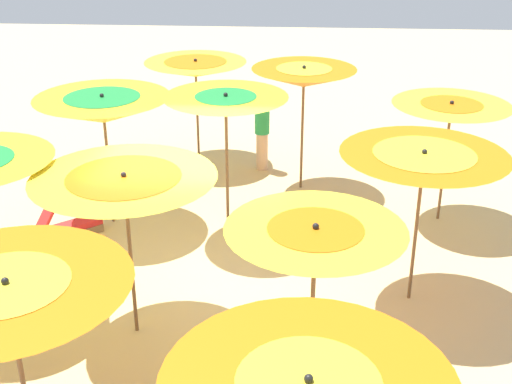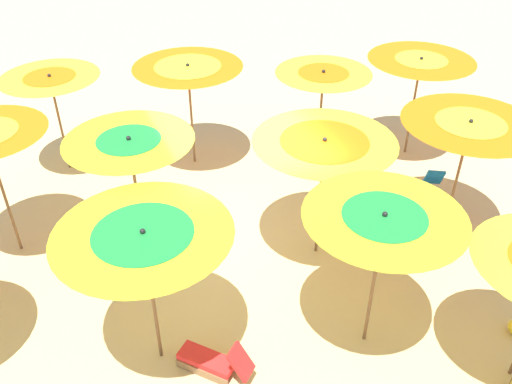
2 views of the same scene
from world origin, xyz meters
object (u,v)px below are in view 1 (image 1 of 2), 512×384
at_px(beach_umbrella_6, 125,191).
at_px(beach_umbrella_10, 315,243).
at_px(beach_umbrella_7, 9,303).
at_px(beach_umbrella_9, 423,167).
at_px(lounger_1, 71,225).
at_px(beach_umbrella_5, 226,106).
at_px(beach_umbrella_1, 103,109).
at_px(beach_umbrella_4, 304,77).
at_px(beach_umbrella_0, 196,69).
at_px(beach_umbrella_8, 451,113).
at_px(beachgoer_0, 262,129).

xyz_separation_m(beach_umbrella_6, beach_umbrella_10, (-2.31, 1.28, 0.07)).
relative_size(beach_umbrella_7, beach_umbrella_9, 1.01).
relative_size(beach_umbrella_9, lounger_1, 2.22).
xyz_separation_m(beach_umbrella_5, lounger_1, (2.64, 0.28, -2.06)).
height_order(beach_umbrella_7, beach_umbrella_9, beach_umbrella_7).
height_order(beach_umbrella_1, beach_umbrella_4, beach_umbrella_4).
relative_size(beach_umbrella_0, beach_umbrella_6, 0.95).
relative_size(beach_umbrella_8, beach_umbrella_9, 0.95).
bearing_deg(beach_umbrella_5, beach_umbrella_10, 108.21).
height_order(beach_umbrella_9, beachgoer_0, beach_umbrella_9).
bearing_deg(beach_umbrella_9, beach_umbrella_7, 39.67).
xyz_separation_m(beach_umbrella_4, beach_umbrella_5, (1.23, 2.00, 0.06)).
bearing_deg(beach_umbrella_0, beach_umbrella_1, 69.68).
height_order(beach_umbrella_4, lounger_1, beach_umbrella_4).
xyz_separation_m(beach_umbrella_1, beach_umbrella_9, (-4.91, 2.14, -0.01)).
distance_m(beach_umbrella_5, beach_umbrella_6, 3.01).
height_order(beach_umbrella_5, beach_umbrella_10, beach_umbrella_5).
relative_size(beach_umbrella_10, lounger_1, 2.26).
bearing_deg(beach_umbrella_6, beach_umbrella_4, -114.25).
relative_size(beach_umbrella_5, beach_umbrella_9, 1.08).
bearing_deg(beach_umbrella_7, beach_umbrella_8, -129.82).
xyz_separation_m(beach_umbrella_7, beach_umbrella_9, (-4.25, -3.52, -0.01)).
xyz_separation_m(beach_umbrella_4, beach_umbrella_8, (-2.47, 1.21, -0.23)).
bearing_deg(beach_umbrella_6, beach_umbrella_7, 79.43).
xyz_separation_m(beach_umbrella_5, beach_umbrella_8, (-3.70, -0.80, -0.29)).
xyz_separation_m(beach_umbrella_4, beach_umbrella_7, (2.65, 7.34, -0.14)).
height_order(beach_umbrella_5, beach_umbrella_9, beach_umbrella_5).
height_order(beach_umbrella_0, beach_umbrella_7, beach_umbrella_7).
distance_m(beach_umbrella_9, beachgoer_0, 5.42).
xyz_separation_m(beach_umbrella_4, lounger_1, (3.87, 2.29, -2.01)).
height_order(beach_umbrella_10, lounger_1, beach_umbrella_10).
xyz_separation_m(beach_umbrella_10, beachgoer_0, (0.94, -7.02, -1.24)).
height_order(beach_umbrella_0, beach_umbrella_8, beach_umbrella_0).
distance_m(beach_umbrella_1, beach_umbrella_10, 5.62).
distance_m(beach_umbrella_1, beach_umbrella_6, 3.37).
bearing_deg(beach_umbrella_0, lounger_1, 65.13).
height_order(beach_umbrella_1, beach_umbrella_10, beach_umbrella_10).
relative_size(beach_umbrella_6, beach_umbrella_9, 1.00).
bearing_deg(beach_umbrella_9, beach_umbrella_1, -23.54).
bearing_deg(beach_umbrella_1, beach_umbrella_6, 109.59).
xyz_separation_m(beach_umbrella_1, beach_umbrella_5, (-2.08, 0.32, 0.20)).
distance_m(beach_umbrella_4, beach_umbrella_9, 4.15).
relative_size(beach_umbrella_0, beach_umbrella_9, 0.96).
bearing_deg(beach_umbrella_10, beach_umbrella_7, 23.62).
height_order(lounger_1, beachgoer_0, beachgoer_0).
bearing_deg(beach_umbrella_5, beach_umbrella_1, -8.70).
height_order(beach_umbrella_0, beach_umbrella_1, beach_umbrella_1).
relative_size(beach_umbrella_1, beach_umbrella_5, 0.94).
distance_m(beach_umbrella_4, beach_umbrella_5, 2.35).
relative_size(beach_umbrella_0, beach_umbrella_8, 1.01).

